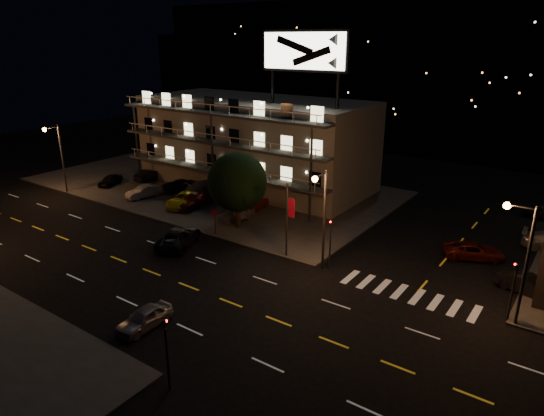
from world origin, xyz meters
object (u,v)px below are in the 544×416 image
Objects in this scene: lot_car_4 at (236,214)px; side_car_0 at (528,285)px; lot_car_2 at (185,199)px; lot_car_7 at (208,187)px; road_car_east at (144,318)px; road_car_west at (179,237)px; tree at (237,184)px.

lot_car_4 is 26.11m from side_car_0.
lot_car_2 is 0.98× the size of lot_car_7.
road_car_east is at bearing -65.99° from lot_car_2.
road_car_west reaches higher than side_car_0.
side_car_0 is (26.10, 0.64, -0.10)m from lot_car_4.
road_car_east is (5.87, -16.51, -3.81)m from tree.
lot_car_4 is at bearing 109.13° from side_car_0.
side_car_0 is (33.34, 0.46, -0.16)m from lot_car_2.
tree is at bearing 112.41° from side_car_0.
lot_car_2 is at bearing -159.54° from lot_car_4.
road_car_west is at bearing 125.92° from road_car_east.
lot_car_2 reaches higher than side_car_0.
tree is at bearing -126.83° from road_car_west.
lot_car_4 is 7.51m from road_car_west.
lot_car_7 is at bearing -79.00° from road_car_west.
lot_car_2 is (-8.60, 1.56, -3.60)m from tree.
road_car_east is at bearing 142.78° from lot_car_7.
tree is 9.45m from lot_car_2.
lot_car_4 is 0.99× the size of road_car_east.
tree is 1.88× the size of road_car_east.
lot_car_7 reaches higher than lot_car_2.
lot_car_2 is 33.35m from side_car_0.
lot_car_7 is 14.81m from road_car_west.
tree reaches higher than lot_car_2.
side_car_0 is at bearing -168.53° from lot_car_7.
road_car_east is 0.71× the size of road_car_west.
lot_car_4 reaches higher than side_car_0.
lot_car_2 is 1.21× the size of side_car_0.
road_car_east is at bearing -70.44° from tree.
tree reaches higher than road_car_west.
side_car_0 is at bearing 44.35° from road_car_east.
lot_car_2 is 4.95m from lot_car_7.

